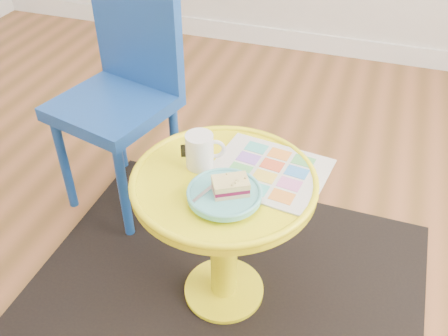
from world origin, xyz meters
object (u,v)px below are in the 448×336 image
(newspaper, at_px, (268,171))
(plate, at_px, (224,194))
(side_table, at_px, (224,216))
(chair, at_px, (123,85))
(mug, at_px, (200,150))

(newspaper, distance_m, plate, 0.17)
(newspaper, bearing_deg, side_table, -139.96)
(plate, bearing_deg, chair, 139.10)
(side_table, distance_m, plate, 0.18)
(chair, relative_size, newspaper, 2.70)
(chair, xyz_separation_m, newspaper, (0.63, -0.33, 0.01))
(newspaper, xyz_separation_m, mug, (-0.19, -0.03, 0.05))
(plate, bearing_deg, mug, 133.15)
(mug, height_order, plate, mug)
(mug, bearing_deg, plate, -66.80)
(newspaper, height_order, plate, plate)
(mug, bearing_deg, newspaper, -10.82)
(newspaper, bearing_deg, mug, -163.43)
(side_table, height_order, mug, mug)
(chair, distance_m, mug, 0.57)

